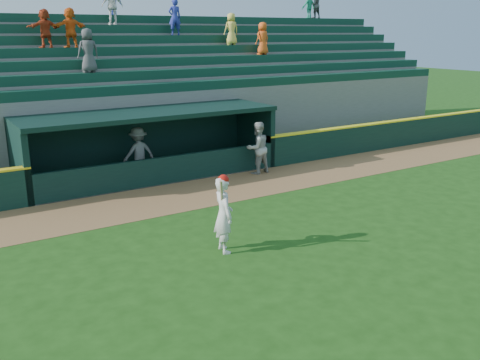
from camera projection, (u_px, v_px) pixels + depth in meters
The scene contains 9 objects.
ground at pixel (273, 243), 13.73m from camera, with size 120.00×120.00×0.00m, color #1B4310.
warning_track at pixel (187, 195), 17.71m from camera, with size 40.00×3.00×0.01m, color brown.
field_wall_right at pixel (402, 133), 25.23m from camera, with size 15.50×0.30×1.20m, color black.
wall_stripe_right at pixel (403, 120), 25.06m from camera, with size 15.50×0.32×0.06m, color yellow.
dugout_player_front at pixel (257, 148), 20.19m from camera, with size 0.96×0.75×1.98m, color #A8A9A3.
dugout_player_inside at pixel (139, 153), 19.65m from camera, with size 1.21×0.70×1.88m, color gray.
dugout at pixel (148, 140), 19.87m from camera, with size 9.40×2.80×2.46m.
stands at pixel (105, 99), 23.30m from camera, with size 34.50×6.25×7.51m.
batter_at_plate at pixel (224, 214), 12.95m from camera, with size 0.62×0.82×1.98m.
Camera 1 is at (-7.60, -10.32, 5.24)m, focal length 40.00 mm.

